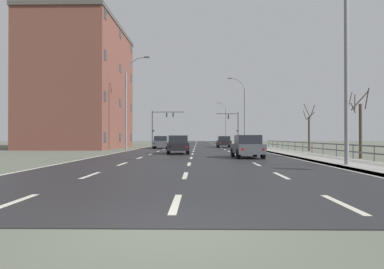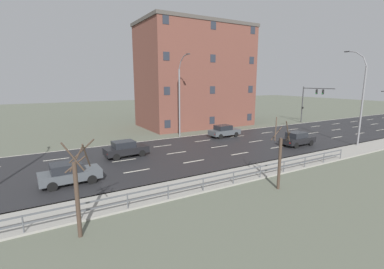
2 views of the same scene
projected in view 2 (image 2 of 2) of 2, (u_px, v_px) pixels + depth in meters
ground_plane at (301, 135)px, 37.27m from camera, size 160.00×160.00×0.12m
road_asphalt_strip at (351, 128)px, 43.17m from camera, size 14.00×120.00×0.03m
guardrail at (168, 190)px, 16.67m from camera, size 0.07×35.48×1.00m
street_lamp_midground at (361, 100)px, 29.96m from camera, size 2.68×0.24×10.57m
street_lamp_left_bank at (180, 98)px, 35.37m from camera, size 2.70×0.24×10.48m
traffic_signal_left at (310, 98)px, 46.80m from camera, size 5.93×0.36×6.27m
car_mid_centre at (224, 131)px, 35.80m from camera, size 1.90×4.13×1.57m
car_near_right at (69, 173)px, 19.35m from camera, size 1.97×4.17×1.57m
car_far_right at (297, 139)px, 30.94m from camera, size 1.87×4.12×1.57m
car_near_left at (126, 149)px, 26.40m from camera, size 2.02×4.20×1.57m
brick_building at (195, 76)px, 44.34m from camera, size 10.28×17.57×16.05m
bare_tree_near at (78, 192)px, 12.53m from camera, size 1.61×1.47×4.69m
bare_tree_mid at (280, 159)px, 18.24m from camera, size 1.17×1.22×4.88m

